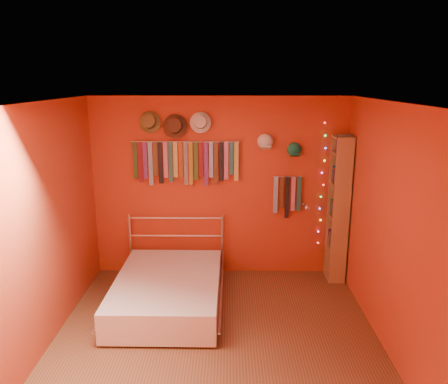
{
  "coord_description": "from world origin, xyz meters",
  "views": [
    {
      "loc": [
        0.13,
        -4.12,
        2.71
      ],
      "look_at": [
        0.08,
        0.9,
        1.41
      ],
      "focal_mm": 35.0,
      "sensor_mm": 36.0,
      "label": 1
    }
  ],
  "objects_px": {
    "reading_lamp": "(306,207)",
    "bed": "(168,291)",
    "bookshelf": "(342,209)",
    "tie_rack": "(186,161)"
  },
  "relations": [
    {
      "from": "reading_lamp",
      "to": "bookshelf",
      "type": "bearing_deg",
      "value": 3.07
    },
    {
      "from": "bookshelf",
      "to": "tie_rack",
      "type": "bearing_deg",
      "value": 175.81
    },
    {
      "from": "reading_lamp",
      "to": "tie_rack",
      "type": "bearing_deg",
      "value": 173.67
    },
    {
      "from": "bookshelf",
      "to": "bed",
      "type": "distance_m",
      "value": 2.54
    },
    {
      "from": "tie_rack",
      "to": "bookshelf",
      "type": "relative_size",
      "value": 0.72
    },
    {
      "from": "tie_rack",
      "to": "bed",
      "type": "bearing_deg",
      "value": -99.05
    },
    {
      "from": "bookshelf",
      "to": "bed",
      "type": "height_order",
      "value": "bookshelf"
    },
    {
      "from": "tie_rack",
      "to": "reading_lamp",
      "type": "height_order",
      "value": "tie_rack"
    },
    {
      "from": "tie_rack",
      "to": "bed",
      "type": "height_order",
      "value": "tie_rack"
    },
    {
      "from": "reading_lamp",
      "to": "bed",
      "type": "xyz_separation_m",
      "value": [
        -1.78,
        -0.78,
        -0.84
      ]
    }
  ]
}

